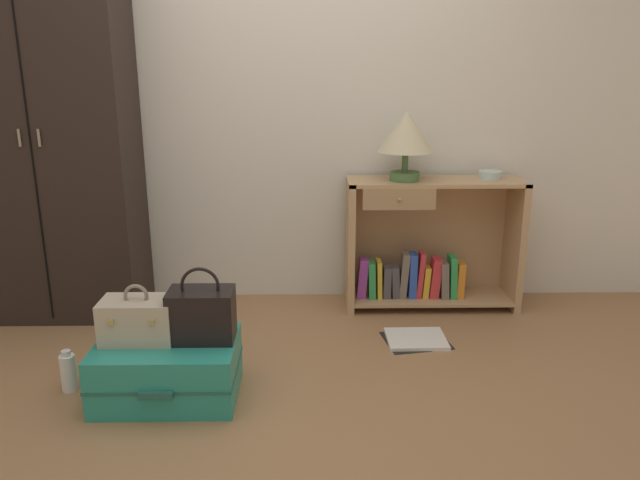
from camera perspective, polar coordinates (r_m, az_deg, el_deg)
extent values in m
plane|color=#9E7047|center=(2.62, -4.33, -16.57)|extent=(9.00, 9.00, 0.00)
cube|color=silver|center=(3.71, -3.45, 14.31)|extent=(6.40, 0.10, 2.60)
cube|color=black|center=(3.71, -24.07, 9.12)|extent=(0.91, 0.45, 2.10)
cube|color=black|center=(3.51, -25.48, 8.63)|extent=(0.01, 0.01, 2.00)
cylinder|color=gray|center=(3.52, -26.29, 8.55)|extent=(0.01, 0.01, 0.09)
cylinder|color=gray|center=(3.48, -24.78, 8.66)|extent=(0.01, 0.01, 0.09)
cube|color=tan|center=(3.62, 2.82, -0.42)|extent=(0.04, 0.32, 0.77)
cube|color=tan|center=(3.81, 17.68, -0.32)|extent=(0.04, 0.32, 0.77)
cube|color=tan|center=(3.60, 10.74, 5.39)|extent=(1.02, 0.32, 0.02)
cube|color=tan|center=(3.79, 10.19, -5.20)|extent=(0.94, 0.32, 0.02)
cube|color=tan|center=(3.83, 10.00, 0.28)|extent=(0.94, 0.01, 0.75)
cube|color=#A68259|center=(3.43, 7.40, 3.80)|extent=(0.41, 0.02, 0.12)
sphere|color=#9E844C|center=(3.41, 7.44, 3.75)|extent=(0.02, 0.02, 0.02)
cube|color=purple|center=(3.66, 3.99, -3.57)|extent=(0.07, 0.08, 0.24)
cube|color=green|center=(3.67, 4.83, -3.67)|extent=(0.05, 0.11, 0.22)
cube|color=gold|center=(3.67, 5.53, -3.61)|extent=(0.03, 0.11, 0.23)
cube|color=#4C474C|center=(3.69, 6.25, -3.89)|extent=(0.05, 0.10, 0.19)
cube|color=#4C474C|center=(3.69, 7.03, -3.86)|extent=(0.05, 0.09, 0.19)
cube|color=#726659|center=(3.69, 7.83, -3.27)|extent=(0.06, 0.09, 0.27)
cube|color=#2D51B2|center=(3.69, 8.62, -3.26)|extent=(0.04, 0.10, 0.27)
cube|color=red|center=(3.70, 9.32, -3.21)|extent=(0.05, 0.10, 0.28)
cube|color=gold|center=(3.72, 9.86, -3.85)|extent=(0.05, 0.09, 0.19)
cube|color=red|center=(3.72, 10.68, -3.46)|extent=(0.07, 0.11, 0.24)
cube|color=#726659|center=(3.74, 11.45, -3.58)|extent=(0.06, 0.13, 0.22)
cube|color=green|center=(3.74, 12.24, -3.31)|extent=(0.05, 0.12, 0.26)
cube|color=orange|center=(3.76, 12.91, -3.60)|extent=(0.04, 0.11, 0.21)
cylinder|color=#4C7542|center=(3.53, 7.90, 5.93)|extent=(0.17, 0.17, 0.05)
cylinder|color=#4C7542|center=(3.52, 7.95, 7.25)|extent=(0.04, 0.04, 0.11)
cone|color=beige|center=(3.50, 8.05, 10.00)|extent=(0.32, 0.32, 0.23)
cylinder|color=silver|center=(3.71, 15.61, 5.91)|extent=(0.13, 0.13, 0.04)
cube|color=teal|center=(2.80, -14.02, -11.62)|extent=(0.60, 0.42, 0.26)
cube|color=#235E52|center=(2.80, -14.02, -11.62)|extent=(0.61, 0.43, 0.01)
cube|color=#235E52|center=(2.62, -15.10, -13.84)|extent=(0.14, 0.02, 0.03)
cube|color=#B7A88E|center=(2.76, -16.63, -7.18)|extent=(0.31, 0.19, 0.19)
torus|color=gray|center=(2.72, -16.82, -5.02)|extent=(0.11, 0.02, 0.11)
cube|color=tan|center=(2.69, -18.99, -7.30)|extent=(0.02, 0.01, 0.02)
cube|color=tan|center=(2.64, -15.46, -7.41)|extent=(0.02, 0.01, 0.02)
cube|color=black|center=(2.70, -10.99, -6.88)|extent=(0.28, 0.18, 0.22)
torus|color=black|center=(2.65, -11.15, -4.24)|extent=(0.17, 0.01, 0.17)
cylinder|color=white|center=(3.00, -22.44, -11.41)|extent=(0.07, 0.07, 0.17)
cylinder|color=silver|center=(2.96, -22.64, -9.74)|extent=(0.04, 0.04, 0.02)
cube|color=white|center=(3.32, 8.96, -9.12)|extent=(0.31, 0.27, 0.02)
cube|color=black|center=(3.32, 8.96, -9.24)|extent=(0.37, 0.33, 0.01)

